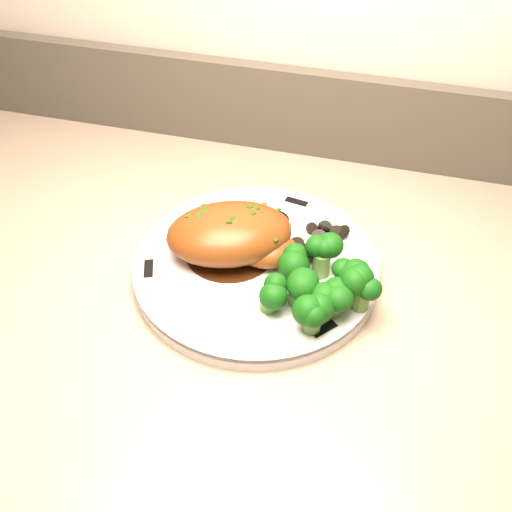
% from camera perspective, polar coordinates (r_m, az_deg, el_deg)
% --- Properties ---
extents(counter, '(2.18, 0.72, 1.06)m').
position_cam_1_polar(counter, '(1.10, -10.20, -19.88)').
color(counter, brown).
rests_on(counter, ground).
extents(plate, '(0.28, 0.28, 0.02)m').
position_cam_1_polar(plate, '(0.71, -0.00, -1.12)').
color(plate, silver).
rests_on(plate, counter).
extents(rim_accent_0, '(0.03, 0.01, 0.00)m').
position_cam_1_polar(rim_accent_0, '(0.78, 3.62, 4.82)').
color(rim_accent_0, black).
rests_on(rim_accent_0, plate).
extents(rim_accent_1, '(0.02, 0.03, 0.00)m').
position_cam_1_polar(rim_accent_1, '(0.70, -9.53, -1.13)').
color(rim_accent_1, black).
rests_on(rim_accent_1, plate).
extents(rim_accent_2, '(0.03, 0.03, 0.00)m').
position_cam_1_polar(rim_accent_2, '(0.64, 6.07, -6.49)').
color(rim_accent_2, black).
rests_on(rim_accent_2, plate).
extents(gravy_pool, '(0.10, 0.10, 0.00)m').
position_cam_1_polar(gravy_pool, '(0.71, -2.32, 0.41)').
color(gravy_pool, '#331709').
rests_on(gravy_pool, plate).
extents(chicken_breast, '(0.17, 0.14, 0.05)m').
position_cam_1_polar(chicken_breast, '(0.69, -1.98, 1.84)').
color(chicken_breast, brown).
rests_on(chicken_breast, plate).
extents(mushroom_pile, '(0.08, 0.06, 0.02)m').
position_cam_1_polar(mushroom_pile, '(0.72, 4.08, 1.36)').
color(mushroom_pile, black).
rests_on(mushroom_pile, plate).
extents(broccoli_florets, '(0.12, 0.11, 0.04)m').
position_cam_1_polar(broccoli_florets, '(0.65, 5.44, -2.41)').
color(broccoli_florets, '#5C8C3B').
rests_on(broccoli_florets, plate).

